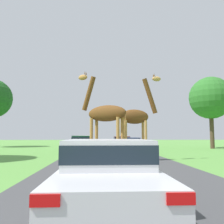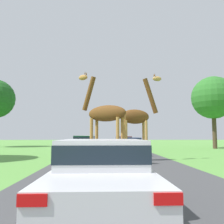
% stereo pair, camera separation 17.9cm
% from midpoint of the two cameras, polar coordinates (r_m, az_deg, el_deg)
% --- Properties ---
extents(road, '(6.72, 120.00, 0.00)m').
position_cam_midpoint_polar(road, '(29.33, -0.56, -8.48)').
color(road, '#424244').
rests_on(road, ground).
extents(giraffe_near_road, '(2.69, 1.80, 4.94)m').
position_cam_midpoint_polar(giraffe_near_road, '(12.20, -1.35, -0.89)').
color(giraffe_near_road, '#B77F3D').
rests_on(giraffe_near_road, ground).
extents(giraffe_companion, '(2.59, 0.88, 5.17)m').
position_cam_midpoint_polar(giraffe_companion, '(13.92, 6.57, -1.24)').
color(giraffe_companion, tan).
rests_on(giraffe_companion, ground).
extents(car_lead_maroon, '(1.79, 4.56, 1.36)m').
position_cam_midpoint_polar(car_lead_maroon, '(4.96, -1.33, -13.91)').
color(car_lead_maroon, silver).
rests_on(car_lead_maroon, ground).
extents(car_queue_right, '(1.76, 4.59, 1.28)m').
position_cam_midpoint_polar(car_queue_right, '(18.62, 4.49, -7.95)').
color(car_queue_right, navy).
rests_on(car_queue_right, ground).
extents(car_queue_left, '(1.86, 4.34, 1.33)m').
position_cam_midpoint_polar(car_queue_left, '(26.50, 2.99, -7.25)').
color(car_queue_left, '#561914').
rests_on(car_queue_left, ground).
extents(car_far_ahead, '(1.95, 4.59, 1.42)m').
position_cam_midpoint_polar(car_far_ahead, '(22.63, -6.57, -7.37)').
color(car_far_ahead, '#144C28').
rests_on(car_far_ahead, ground).
extents(car_verge_right, '(1.88, 4.08, 1.45)m').
position_cam_midpoint_polar(car_verge_right, '(28.65, -5.74, -6.98)').
color(car_verge_right, silver).
rests_on(car_verge_right, ground).
extents(tree_left_edge, '(4.75, 4.75, 8.05)m').
position_cam_midpoint_polar(tree_left_edge, '(28.96, 23.30, 3.14)').
color(tree_left_edge, '#4C3828').
rests_on(tree_left_edge, ground).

